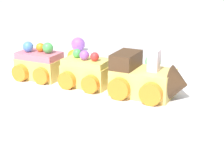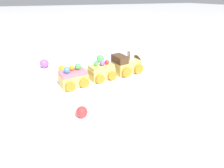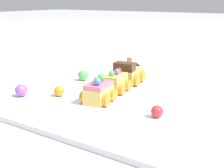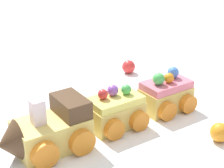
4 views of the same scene
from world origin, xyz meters
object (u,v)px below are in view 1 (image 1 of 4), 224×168
cake_car_lemon (87,72)px  gumball_purple (78,44)px  gumball_orange (74,56)px  gumball_green (153,62)px  cake_car_strawberry (40,65)px  cake_train_locomotive (148,80)px

cake_car_lemon → gumball_purple: 0.23m
gumball_orange → gumball_green: bearing=17.8°
cake_car_strawberry → gumball_purple: 0.20m
cake_car_lemon → gumball_orange: 0.14m
gumball_green → cake_car_strawberry: bearing=-130.5°
cake_train_locomotive → gumball_purple: bearing=140.7°
gumball_green → gumball_purple: bearing=172.9°
gumball_orange → cake_car_strawberry: bearing=-80.3°
gumball_purple → cake_train_locomotive: bearing=-28.6°
cake_car_strawberry → gumball_orange: cake_car_strawberry is taller
cake_car_strawberry → gumball_purple: bearing=101.0°
cake_car_strawberry → cake_train_locomotive: bearing=0.0°
gumball_green → gumball_purple: 0.21m
gumball_purple → cake_car_lemon: bearing=-45.3°
gumball_purple → gumball_orange: size_ratio=1.17×
gumball_green → cake_train_locomotive: bearing=-63.2°
cake_train_locomotive → cake_car_strawberry: cake_train_locomotive is taller
gumball_green → gumball_purple: same height
gumball_green → cake_car_lemon: bearing=-107.0°
gumball_green → gumball_orange: bearing=-162.2°
gumball_green → gumball_orange: gumball_green is taller
cake_train_locomotive → gumball_purple: cake_train_locomotive is taller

